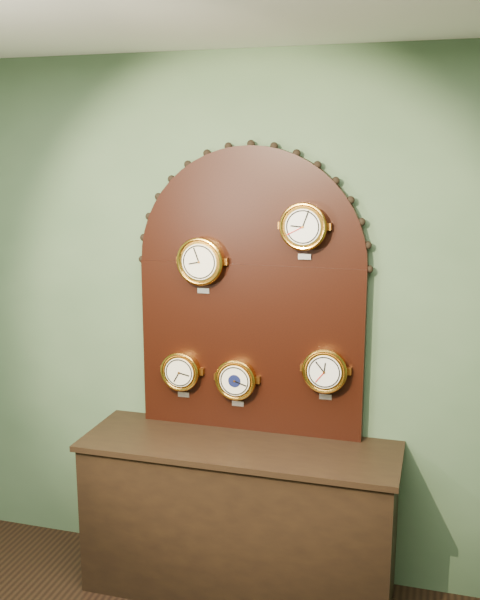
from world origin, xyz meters
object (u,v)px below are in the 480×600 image
(display_board, at_px, (251,284))
(roman_clock, at_px, (201,261))
(tide_clock, at_px, (325,370))
(hygrometer, at_px, (181,371))
(barometer, at_px, (236,379))
(arabic_clock, at_px, (304,226))
(shop_counter, at_px, (239,520))

(display_board, bearing_deg, roman_clock, -164.83)
(roman_clock, bearing_deg, tide_clock, 0.04)
(hygrometer, relative_size, tide_clock, 0.94)
(barometer, bearing_deg, tide_clock, -0.02)
(tide_clock, bearing_deg, roman_clock, -179.96)
(arabic_clock, bearing_deg, display_board, 166.92)
(display_board, xyz_separation_m, roman_clock, (-0.25, -0.07, 0.12))
(tide_clock, bearing_deg, hygrometer, 179.97)
(barometer, xyz_separation_m, tide_clock, (0.47, -0.00, 0.09))
(hygrometer, height_order, barometer, hygrometer)
(barometer, distance_m, tide_clock, 0.48)
(arabic_clock, distance_m, tide_clock, 0.74)
(barometer, bearing_deg, roman_clock, -179.82)
(shop_counter, relative_size, tide_clock, 5.66)
(arabic_clock, bearing_deg, shop_counter, -151.97)
(roman_clock, distance_m, tide_clock, 0.85)
(hygrometer, bearing_deg, barometer, -0.05)
(shop_counter, bearing_deg, tide_clock, 20.45)
(shop_counter, bearing_deg, hygrometer, 157.38)
(shop_counter, distance_m, display_board, 1.25)
(roman_clock, relative_size, tide_clock, 1.07)
(display_board, distance_m, hygrometer, 0.61)
(hygrometer, bearing_deg, tide_clock, -0.03)
(shop_counter, xyz_separation_m, roman_clock, (-0.25, 0.15, 1.34))
(roman_clock, height_order, tide_clock, roman_clock)
(arabic_clock, height_order, barometer, arabic_clock)
(roman_clock, bearing_deg, arabic_clock, 0.04)
(arabic_clock, relative_size, hygrometer, 1.08)
(display_board, height_order, barometer, display_board)
(shop_counter, distance_m, hygrometer, 0.84)
(shop_counter, relative_size, hygrometer, 6.00)
(roman_clock, bearing_deg, display_board, 15.17)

